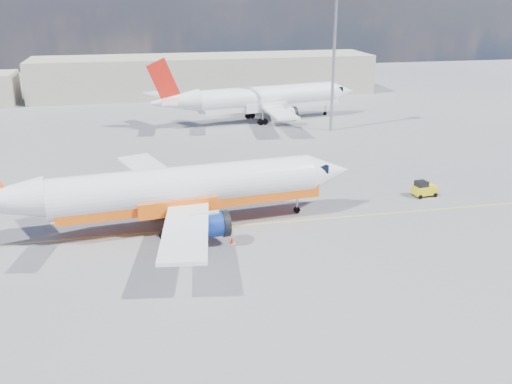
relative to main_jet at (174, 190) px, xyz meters
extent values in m
plane|color=slate|center=(6.76, -3.72, -3.69)|extent=(240.00, 240.00, 0.00)
cube|color=yellow|center=(6.76, -0.72, -3.68)|extent=(70.00, 0.15, 0.01)
cube|color=#B5AD9C|center=(11.76, 71.28, 0.31)|extent=(70.00, 14.00, 8.00)
cylinder|color=white|center=(1.14, 0.13, 0.25)|extent=(24.30, 6.35, 3.71)
cone|color=white|center=(15.26, 1.70, 0.25)|extent=(4.75, 4.17, 3.71)
cube|color=black|center=(13.74, 1.53, 0.85)|extent=(2.12, 2.70, 0.76)
cube|color=#FF6310|center=(1.68, 0.19, -1.01)|extent=(24.22, 5.70, 1.31)
cube|color=white|center=(-1.33, 7.55, -0.74)|extent=(7.84, 13.51, 0.88)
cube|color=white|center=(0.36, -7.65, -0.74)|extent=(5.21, 13.46, 0.88)
cylinder|color=navy|center=(1.14, 5.07, -1.77)|extent=(4.14, 2.50, 2.08)
cylinder|color=navy|center=(2.23, -4.70, -1.77)|extent=(4.14, 2.50, 2.08)
cylinder|color=black|center=(2.88, 5.27, -1.77)|extent=(0.80, 2.34, 2.29)
cylinder|color=black|center=(3.96, -4.51, -1.77)|extent=(0.80, 2.34, 2.29)
cylinder|color=#9B9CA4|center=(12.00, 1.33, -2.32)|extent=(0.22, 0.22, 2.29)
cylinder|color=black|center=(12.00, 1.33, -3.38)|extent=(0.64, 0.33, 0.61)
cylinder|color=black|center=(-1.32, 2.49, -3.19)|extent=(1.02, 0.52, 0.98)
cylinder|color=black|center=(-0.74, -2.72, -3.19)|extent=(1.02, 0.52, 0.98)
cylinder|color=white|center=(18.86, 43.29, 0.29)|extent=(24.52, 8.55, 3.75)
cone|color=white|center=(32.90, 46.17, 0.29)|extent=(5.08, 4.56, 3.75)
cone|color=white|center=(3.19, 40.07, 0.67)|extent=(8.28, 5.04, 3.56)
cube|color=black|center=(31.39, 45.86, 0.89)|extent=(2.35, 2.86, 0.77)
cube|color=white|center=(19.40, 43.40, -0.98)|extent=(24.39, 7.90, 1.32)
cube|color=white|center=(15.69, 50.52, -0.71)|extent=(8.90, 13.46, 0.89)
cube|color=white|center=(18.79, 35.39, -0.71)|extent=(4.08, 13.37, 0.89)
cylinder|color=white|center=(18.40, 48.26, -1.76)|extent=(4.31, 2.85, 2.10)
cylinder|color=white|center=(20.40, 38.54, -1.76)|extent=(4.31, 2.85, 2.10)
cylinder|color=black|center=(20.13, 48.62, -1.76)|extent=(1.01, 2.38, 2.32)
cylinder|color=black|center=(22.13, 38.89, -1.76)|extent=(1.01, 2.38, 2.32)
cube|color=red|center=(1.57, 39.74, 4.04)|extent=(5.14, 1.37, 6.88)
cube|color=white|center=(0.86, 43.20, 1.39)|extent=(4.83, 5.99, 0.20)
cube|color=white|center=(2.28, 36.28, 1.39)|extent=(3.03, 5.75, 0.20)
cylinder|color=#9B9CA4|center=(29.66, 45.51, -2.31)|extent=(0.23, 0.23, 2.32)
cylinder|color=black|center=(29.66, 45.51, -3.38)|extent=(0.66, 0.38, 0.62)
cylinder|color=black|center=(16.17, 45.44, -3.19)|extent=(1.06, 0.61, 0.99)
cylinder|color=black|center=(17.23, 40.25, -3.19)|extent=(1.06, 0.61, 0.99)
cylinder|color=black|center=(25.57, 3.68, -3.45)|extent=(0.49, 0.25, 0.47)
cylinder|color=black|center=(25.74, 2.38, -3.45)|extent=(0.49, 0.25, 0.47)
cylinder|color=black|center=(27.42, 3.93, -3.45)|extent=(0.49, 0.25, 0.47)
cylinder|color=black|center=(27.60, 2.63, -3.45)|extent=(0.49, 0.25, 0.47)
cube|color=yellow|center=(26.58, 3.16, -2.98)|extent=(2.59, 1.62, 0.94)
cube|color=black|center=(26.12, 3.10, -2.23)|extent=(1.26, 1.26, 0.56)
cube|color=white|center=(4.54, -4.55, -3.66)|extent=(0.43, 0.43, 0.04)
cone|color=red|center=(4.54, -4.55, -3.36)|extent=(0.36, 0.36, 0.56)
cylinder|color=#9B9CA4|center=(26.81, 34.18, 7.18)|extent=(0.48, 0.48, 21.73)
camera|label=1|loc=(-2.76, -48.97, 16.90)|focal=40.00mm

